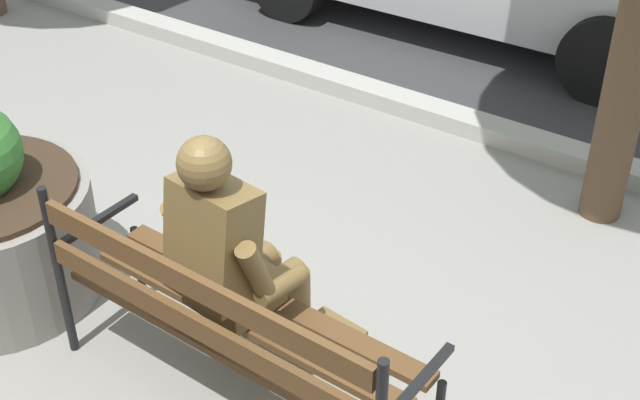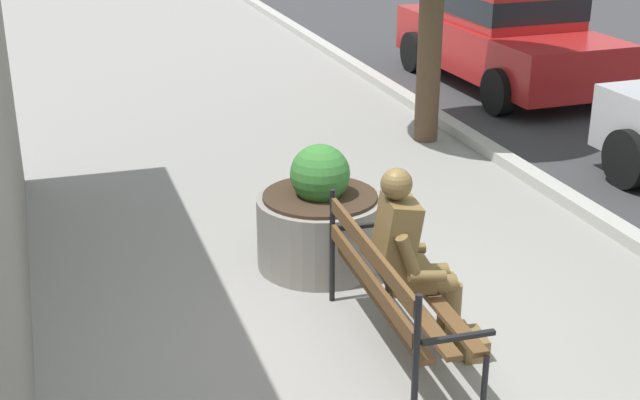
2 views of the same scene
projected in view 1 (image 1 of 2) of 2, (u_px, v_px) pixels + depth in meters
The scene contains 3 objects.
curb_stone at pixel (494, 131), 6.08m from camera, with size 60.00×0.20×0.12m, color #B2AFA8.
park_bench at pixel (226, 320), 3.87m from camera, with size 1.82×0.61×0.95m.
bronze_statue_seated at pixel (242, 265), 3.97m from camera, with size 0.70×0.78×1.37m.
Camera 1 is at (1.96, -2.10, 3.17)m, focal length 51.51 mm.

